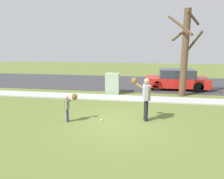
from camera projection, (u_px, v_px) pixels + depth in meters
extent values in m
plane|color=olive|center=(127.00, 99.00, 11.37)|extent=(48.00, 48.00, 0.00)
cube|color=#B2B2AD|center=(127.00, 98.00, 11.46)|extent=(36.00, 1.20, 0.06)
cube|color=#38383A|center=(133.00, 83.00, 16.29)|extent=(36.00, 6.80, 0.02)
cylinder|color=black|center=(146.00, 111.00, 7.99)|extent=(0.13, 0.13, 0.83)
cylinder|color=black|center=(145.00, 109.00, 8.15)|extent=(0.13, 0.13, 0.83)
cube|color=#8CADC6|center=(146.00, 92.00, 7.93)|extent=(0.30, 0.44, 0.59)
sphere|color=#A87A5B|center=(147.00, 81.00, 7.84)|extent=(0.23, 0.23, 0.23)
cylinder|color=#A87A5B|center=(148.00, 93.00, 7.68)|extent=(0.10, 0.10, 0.56)
cylinder|color=#A87A5B|center=(139.00, 86.00, 8.11)|extent=(0.52, 0.20, 0.40)
ellipsoid|color=brown|center=(134.00, 81.00, 8.07)|extent=(0.24, 0.18, 0.26)
cylinder|color=navy|center=(68.00, 115.00, 8.03)|extent=(0.08, 0.08, 0.52)
cylinder|color=navy|center=(67.00, 116.00, 7.93)|extent=(0.08, 0.08, 0.52)
cube|color=#4C7251|center=(67.00, 104.00, 7.89)|extent=(0.19, 0.27, 0.37)
sphere|color=tan|center=(67.00, 97.00, 7.84)|extent=(0.14, 0.14, 0.14)
cylinder|color=tan|center=(72.00, 100.00, 8.02)|extent=(0.32, 0.12, 0.25)
ellipsoid|color=brown|center=(75.00, 97.00, 8.00)|extent=(0.24, 0.18, 0.26)
cylinder|color=tan|center=(66.00, 105.00, 7.74)|extent=(0.06, 0.06, 0.34)
sphere|color=white|center=(101.00, 120.00, 8.08)|extent=(0.07, 0.07, 0.07)
cube|color=#9EB293|center=(113.00, 83.00, 12.63)|extent=(0.82, 0.70, 1.23)
cylinder|color=brown|center=(185.00, 54.00, 11.66)|extent=(0.38, 0.38, 4.84)
cylinder|color=brown|center=(195.00, 41.00, 11.58)|extent=(0.54, 1.36, 1.03)
cylinder|color=brown|center=(181.00, 34.00, 11.84)|extent=(1.05, 0.69, 0.85)
cylinder|color=brown|center=(180.00, 25.00, 10.95)|extent=(1.26, 1.11, 1.14)
cylinder|color=brown|center=(193.00, 18.00, 10.94)|extent=(0.84, 0.72, 0.74)
cube|color=red|center=(176.00, 82.00, 13.86)|extent=(4.00, 1.75, 0.60)
cube|color=#2D333D|center=(177.00, 73.00, 13.74)|extent=(2.20, 1.61, 0.55)
cylinder|color=black|center=(157.00, 86.00, 13.35)|extent=(0.64, 0.22, 0.64)
cylinder|color=black|center=(156.00, 82.00, 14.83)|extent=(0.64, 0.22, 0.64)
cylinder|color=black|center=(198.00, 87.00, 12.95)|extent=(0.64, 0.22, 0.64)
cylinder|color=black|center=(193.00, 83.00, 14.43)|extent=(0.64, 0.22, 0.64)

